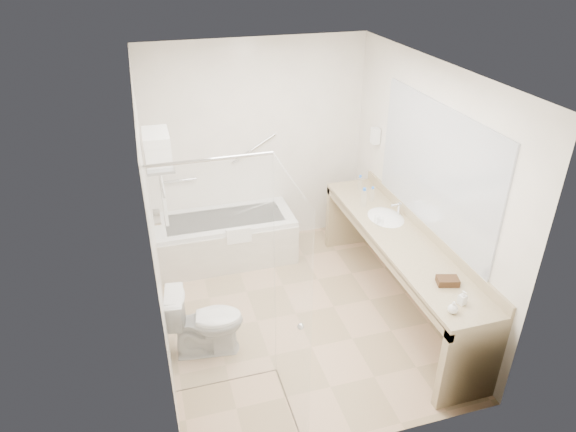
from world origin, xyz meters
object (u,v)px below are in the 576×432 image
object	(u,v)px
vanity_counter	(399,254)
water_bottle_left	(360,183)
bathtub	(226,238)
toilet	(206,321)
amenity_basket	(448,281)

from	to	relation	value
vanity_counter	water_bottle_left	world-z (taller)	water_bottle_left
bathtub	water_bottle_left	bearing A→B (deg)	-10.45
bathtub	vanity_counter	world-z (taller)	vanity_counter
vanity_counter	water_bottle_left	bearing A→B (deg)	88.28
vanity_counter	toilet	world-z (taller)	vanity_counter
bathtub	water_bottle_left	xyz separation A→B (m)	(1.56, -0.29, 0.65)
toilet	amenity_basket	distance (m)	2.18
bathtub	vanity_counter	xyz separation A→B (m)	(1.52, -1.39, 0.36)
toilet	bathtub	bearing A→B (deg)	-9.18
toilet	water_bottle_left	distance (m)	2.42
bathtub	amenity_basket	distance (m)	2.76
toilet	vanity_counter	bearing A→B (deg)	-79.19
bathtub	vanity_counter	size ratio (longest dim) A/B	0.59
vanity_counter	toilet	bearing A→B (deg)	-176.68
amenity_basket	water_bottle_left	bearing A→B (deg)	89.53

